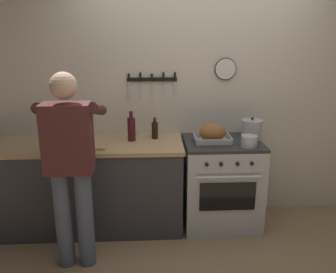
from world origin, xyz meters
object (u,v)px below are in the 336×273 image
cutting_board (87,146)px  person_cook (70,160)px  stove (221,183)px  roasting_pan (213,134)px  bottle_wine_red (131,128)px  bottle_dish_soap (55,132)px  bottle_cooking_oil (80,126)px  saucepan (249,141)px  stock_pot (252,129)px  bottle_soy_sauce (155,130)px

cutting_board → person_cook: bearing=-96.2°
person_cook → stove: bearing=-55.3°
roasting_pan → cutting_board: bearing=-176.3°
bottle_wine_red → bottle_dish_soap: 0.76m
stove → roasting_pan: 0.55m
bottle_cooking_oil → bottle_wine_red: (0.53, -0.14, 0.00)m
bottle_cooking_oil → bottle_dish_soap: bottle_cooking_oil is taller
bottle_cooking_oil → saucepan: bearing=-13.4°
cutting_board → stove: bearing=4.7°
stock_pot → saucepan: size_ratio=1.46×
roasting_pan → saucepan: size_ratio=2.30×
saucepan → bottle_soy_sauce: bearing=160.4°
bottle_wine_red → bottle_dish_soap: bottle_wine_red is taller
person_cook → bottle_wine_red: size_ratio=5.59×
bottle_cooking_oil → bottle_wine_red: 0.55m
stock_pot → bottle_cooking_oil: bearing=175.3°
bottle_soy_sauce → bottle_wine_red: bottle_wine_red is taller
bottle_dish_soap → bottle_wine_red: bearing=-4.0°
person_cook → roasting_pan: bearing=-54.6°
roasting_pan → bottle_wine_red: bearing=172.8°
saucepan → cutting_board: size_ratio=0.43×
saucepan → bottle_soy_sauce: bottle_soy_sauce is taller
person_cook → cutting_board: 0.50m
stock_pot → cutting_board: (-1.61, -0.18, -0.09)m
stove → saucepan: 0.57m
person_cook → stock_pot: bearing=-57.1°
saucepan → bottle_wine_red: bearing=167.4°
stove → saucepan: bearing=-40.5°
cutting_board → bottle_cooking_oil: (-0.12, 0.32, 0.11)m
stock_pot → bottle_dish_soap: 1.96m
bottle_wine_red → bottle_dish_soap: size_ratio=1.52×
stove → saucepan: (0.21, -0.18, 0.50)m
person_cook → bottle_wine_red: 0.82m
person_cook → cutting_board: (0.05, 0.50, -0.04)m
stove → person_cook: size_ratio=0.54×
bottle_cooking_oil → bottle_soy_sauce: size_ratio=1.31×
stove → cutting_board: bearing=-175.3°
roasting_pan → stock_pot: 0.43m
stove → person_cook: 1.58m
stove → bottle_wine_red: bottle_wine_red is taller
bottle_cooking_oil → bottle_dish_soap: 0.25m
cutting_board → bottle_soy_sauce: size_ratio=1.65×
stock_pot → saucepan: bearing=-110.0°
saucepan → bottle_dish_soap: 1.89m
stock_pot → bottle_wine_red: bottle_wine_red is taller
stock_pot → bottle_dish_soap: (-1.96, 0.05, -0.02)m
roasting_pan → stock_pot: size_ratio=1.58×
stove → stock_pot: (0.30, 0.07, 0.55)m
saucepan → bottle_dish_soap: (-1.87, 0.30, 0.03)m
saucepan → bottle_cooking_oil: bottle_cooking_oil is taller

